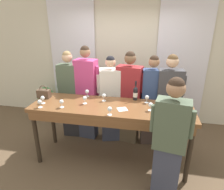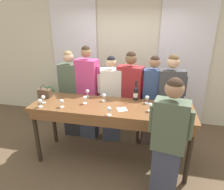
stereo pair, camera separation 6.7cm
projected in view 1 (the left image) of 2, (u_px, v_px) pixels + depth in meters
ground_plane at (111, 159)px, 3.47m from camera, size 18.00×18.00×0.00m
wall_back at (125, 60)px, 4.49m from camera, size 12.00×0.06×2.80m
curtain_panel_left at (74, 61)px, 4.66m from camera, size 1.06×0.03×2.69m
curtain_panel_right at (181, 65)px, 4.24m from camera, size 1.06×0.03×2.69m
tasting_bar at (111, 112)px, 3.12m from camera, size 2.51×0.74×1.02m
wine_bottle at (135, 93)px, 3.29m from camera, size 0.07×0.07×0.32m
handbag at (44, 93)px, 3.39m from camera, size 0.22×0.11×0.22m
wine_glass_front_left at (87, 92)px, 3.43m from camera, size 0.07×0.07×0.13m
wine_glass_front_mid at (85, 99)px, 3.14m from camera, size 0.07×0.07×0.13m
wine_glass_front_right at (43, 98)px, 3.15m from camera, size 0.07×0.07×0.13m
wine_glass_center_left at (147, 98)px, 3.18m from camera, size 0.07×0.07×0.13m
wine_glass_center_mid at (151, 105)px, 2.91m from camera, size 0.07×0.07×0.13m
wine_glass_center_right at (62, 102)px, 3.01m from camera, size 0.07×0.07×0.13m
wine_glass_back_left at (110, 109)px, 2.78m from camera, size 0.07×0.07×0.13m
wine_glass_back_mid at (173, 103)px, 2.99m from camera, size 0.07×0.07×0.13m
wine_glass_back_right at (40, 102)px, 3.01m from camera, size 0.07×0.07×0.13m
wine_glass_near_host at (158, 103)px, 2.99m from camera, size 0.07×0.07×0.13m
wine_glass_by_bottle at (171, 110)px, 2.76m from camera, size 0.07×0.07×0.13m
wine_glass_by_handbag at (104, 96)px, 3.25m from camera, size 0.07×0.07×0.13m
napkin at (122, 109)px, 2.98m from camera, size 0.19×0.19×0.00m
guest_olive_jacket at (70, 94)px, 3.90m from camera, size 0.50×0.23×1.74m
guest_pink_top at (87, 94)px, 3.82m from camera, size 0.51×0.30×1.84m
guest_cream_sweater at (111, 100)px, 3.78m from camera, size 0.51×0.37×1.67m
guest_striped_shirt at (129, 98)px, 3.69m from camera, size 0.56×0.33×1.77m
guest_navy_coat at (151, 100)px, 3.63m from camera, size 0.48×0.25×1.71m
guest_beige_cap at (168, 101)px, 3.57m from camera, size 0.55×0.28×1.74m
host_pouring at (169, 141)px, 2.43m from camera, size 0.51×0.29×1.70m
potted_plant at (47, 100)px, 4.78m from camera, size 0.40×0.40×0.78m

